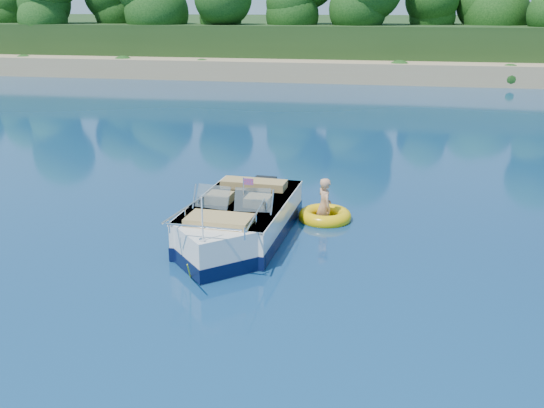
{
  "coord_description": "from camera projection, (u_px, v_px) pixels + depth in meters",
  "views": [
    {
      "loc": [
        0.97,
        -11.31,
        5.6
      ],
      "look_at": [
        -1.79,
        2.81,
        0.85
      ],
      "focal_mm": 40.0,
      "sensor_mm": 36.0,
      "label": 1
    }
  ],
  "objects": [
    {
      "name": "ground",
      "position": [
        331.0,
        290.0,
        12.47
      ],
      "size": [
        160.0,
        160.0,
        0.0
      ],
      "primitive_type": "plane",
      "color": "#0A2149",
      "rests_on": "ground"
    },
    {
      "name": "treeline",
      "position": [
        385.0,
        5.0,
        48.95
      ],
      "size": [
        150.0,
        7.12,
        8.19
      ],
      "color": "black",
      "rests_on": "ground"
    },
    {
      "name": "boy",
      "position": [
        323.0,
        219.0,
        16.59
      ],
      "size": [
        0.77,
        0.97,
        1.74
      ],
      "primitive_type": "imported",
      "rotation": [
        0.0,
        -0.17,
        2.07
      ],
      "color": "tan",
      "rests_on": "ground"
    },
    {
      "name": "tow_tube",
      "position": [
        325.0,
        216.0,
        16.53
      ],
      "size": [
        1.72,
        1.72,
        0.38
      ],
      "rotation": [
        0.0,
        0.0,
        0.21
      ],
      "color": "yellow",
      "rests_on": "ground"
    },
    {
      "name": "motorboat",
      "position": [
        238.0,
        225.0,
        15.0
      ],
      "size": [
        2.47,
        6.31,
        2.1
      ],
      "rotation": [
        0.0,
        0.0,
        -0.05
      ],
      "color": "white",
      "rests_on": "ground"
    },
    {
      "name": "shoreline",
      "position": [
        385.0,
        46.0,
        71.6
      ],
      "size": [
        170.0,
        59.0,
        6.0
      ],
      "color": "tan",
      "rests_on": "ground"
    }
  ]
}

